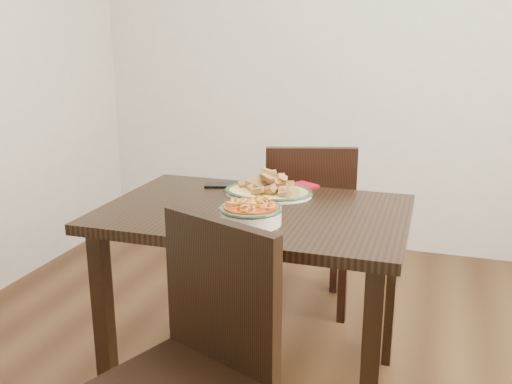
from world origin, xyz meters
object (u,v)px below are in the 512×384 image
(chair_near, at_px, (196,359))
(noodle_bowl, at_px, (251,212))
(dining_table, at_px, (254,234))
(smartphone, at_px, (220,185))
(fish_plate, at_px, (269,184))
(chair_far, at_px, (308,221))

(chair_near, bearing_deg, noodle_bowl, 111.70)
(chair_near, bearing_deg, dining_table, 115.56)
(dining_table, height_order, chair_near, chair_near)
(chair_near, relative_size, smartphone, 6.63)
(fish_plate, relative_size, noodle_bowl, 1.61)
(fish_plate, relative_size, smartphone, 2.70)
(chair_far, height_order, smartphone, chair_far)
(smartphone, bearing_deg, dining_table, -64.54)
(chair_far, distance_m, noodle_bowl, 0.87)
(fish_plate, bearing_deg, noodle_bowl, -82.90)
(chair_far, xyz_separation_m, smartphone, (-0.31, -0.38, 0.26))
(dining_table, xyz_separation_m, chair_near, (0.04, -0.66, -0.15))
(chair_far, distance_m, chair_near, 1.30)
(dining_table, relative_size, noodle_bowl, 5.10)
(chair_near, height_order, fish_plate, chair_near)
(chair_near, distance_m, noodle_bowl, 0.57)
(fish_plate, bearing_deg, smartphone, 165.08)
(dining_table, distance_m, fish_plate, 0.25)
(chair_far, bearing_deg, fish_plate, 64.06)
(chair_near, relative_size, noodle_bowl, 3.95)
(noodle_bowl, height_order, smartphone, noodle_bowl)
(dining_table, height_order, noodle_bowl, noodle_bowl)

